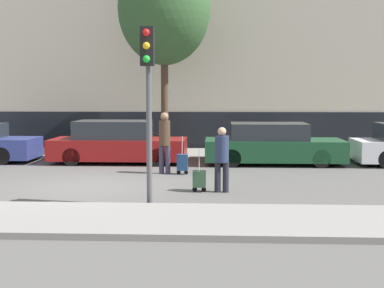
% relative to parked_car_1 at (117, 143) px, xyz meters
% --- Properties ---
extents(ground_plane, '(80.00, 80.00, 0.00)m').
position_rel_parked_car_1_xyz_m(ground_plane, '(0.04, -4.68, -0.68)').
color(ground_plane, '#565451').
extents(sidewalk_near, '(28.00, 2.50, 0.12)m').
position_rel_parked_car_1_xyz_m(sidewalk_near, '(0.04, -8.43, -0.62)').
color(sidewalk_near, gray).
rests_on(sidewalk_near, ground_plane).
extents(sidewalk_far, '(28.00, 3.00, 0.12)m').
position_rel_parked_car_1_xyz_m(sidewalk_far, '(0.04, 2.32, -0.62)').
color(sidewalk_far, gray).
rests_on(sidewalk_far, ground_plane).
extents(building_facade, '(28.00, 3.20, 10.52)m').
position_rel_parked_car_1_xyz_m(building_facade, '(0.04, 6.09, 4.57)').
color(building_facade, '#B7AD99').
rests_on(building_facade, ground_plane).
extents(parked_car_1, '(4.62, 1.85, 1.46)m').
position_rel_parked_car_1_xyz_m(parked_car_1, '(0.00, 0.00, 0.00)').
color(parked_car_1, maroon).
rests_on(parked_car_1, ground_plane).
extents(parked_car_2, '(4.64, 1.89, 1.40)m').
position_rel_parked_car_1_xyz_m(parked_car_2, '(5.32, -0.07, -0.02)').
color(parked_car_2, '#194728').
rests_on(parked_car_2, ground_plane).
extents(pedestrian_left, '(0.35, 0.34, 1.84)m').
position_rel_parked_car_1_xyz_m(pedestrian_left, '(1.88, -2.36, 0.38)').
color(pedestrian_left, '#383347').
rests_on(pedestrian_left, ground_plane).
extents(trolley_left, '(0.34, 0.29, 1.14)m').
position_rel_parked_car_1_xyz_m(trolley_left, '(2.42, -2.47, -0.32)').
color(trolley_left, navy).
rests_on(trolley_left, ground_plane).
extents(pedestrian_right, '(0.35, 0.34, 1.60)m').
position_rel_parked_car_1_xyz_m(pedestrian_right, '(3.57, -5.26, 0.22)').
color(pedestrian_right, '#23232D').
rests_on(pedestrian_right, ground_plane).
extents(trolley_right, '(0.34, 0.29, 1.06)m').
position_rel_parked_car_1_xyz_m(trolley_right, '(3.02, -5.24, -0.36)').
color(trolley_right, '#335138').
rests_on(trolley_right, ground_plane).
extents(traffic_light, '(0.28, 0.47, 3.79)m').
position_rel_parked_car_1_xyz_m(traffic_light, '(2.02, -7.04, 2.02)').
color(traffic_light, '#515154').
rests_on(traffic_light, ground_plane).
extents(parked_bicycle, '(1.77, 0.06, 0.96)m').
position_rel_parked_car_1_xyz_m(parked_bicycle, '(0.36, 2.64, -0.19)').
color(parked_bicycle, black).
rests_on(parked_bicycle, sidewalk_far).
extents(bare_tree_near_crossing, '(3.48, 3.48, 7.59)m').
position_rel_parked_car_1_xyz_m(bare_tree_near_crossing, '(1.43, 2.14, 4.88)').
color(bare_tree_near_crossing, '#4C3826').
rests_on(bare_tree_near_crossing, sidewalk_far).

